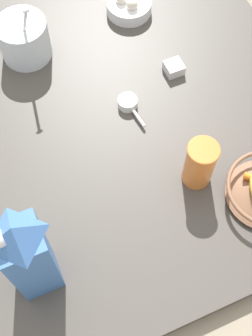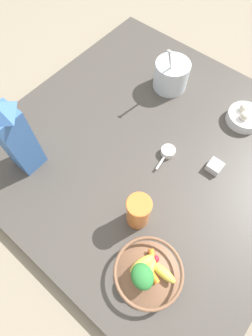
% 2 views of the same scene
% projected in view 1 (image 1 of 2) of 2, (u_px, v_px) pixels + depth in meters
% --- Properties ---
extents(ground_plane, '(6.00, 6.00, 0.00)m').
position_uv_depth(ground_plane, '(108.00, 125.00, 1.26)').
color(ground_plane, gray).
extents(countertop, '(1.09, 1.09, 0.04)m').
position_uv_depth(countertop, '(107.00, 121.00, 1.24)').
color(countertop, '#47423D').
rests_on(countertop, ground_plane).
extents(milk_carton, '(0.09, 0.09, 0.31)m').
position_uv_depth(milk_carton, '(28.00, 255.00, 0.89)').
color(milk_carton, '#3D6BB2').
rests_on(milk_carton, countertop).
extents(yogurt_tub, '(0.15, 0.14, 0.23)m').
position_uv_depth(yogurt_tub, '(24.00, 38.00, 1.26)').
color(yogurt_tub, silver).
rests_on(yogurt_tub, countertop).
extents(drinking_cup, '(0.07, 0.07, 0.14)m').
position_uv_depth(drinking_cup, '(200.00, 163.00, 1.08)').
color(drinking_cup, orange).
rests_on(drinking_cup, countertop).
extents(spice_jar, '(0.05, 0.05, 0.03)m').
position_uv_depth(spice_jar, '(174.00, 68.00, 1.28)').
color(spice_jar, silver).
rests_on(spice_jar, countertop).
extents(measuring_scoop, '(0.11, 0.05, 0.03)m').
position_uv_depth(measuring_scoop, '(128.00, 103.00, 1.22)').
color(measuring_scoop, white).
rests_on(measuring_scoop, countertop).
extents(garlic_bowl, '(0.13, 0.13, 0.07)m').
position_uv_depth(garlic_bowl, '(129.00, 6.00, 1.37)').
color(garlic_bowl, white).
rests_on(garlic_bowl, countertop).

